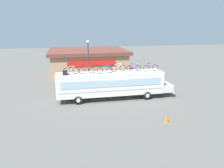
% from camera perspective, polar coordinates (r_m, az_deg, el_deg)
% --- Properties ---
extents(ground_plane, '(120.00, 120.00, 0.00)m').
position_cam_1_polar(ground_plane, '(24.59, -0.43, -3.88)').
color(ground_plane, '#605E59').
extents(bus, '(12.96, 2.37, 3.01)m').
position_cam_1_polar(bus, '(24.11, 0.06, 0.14)').
color(bus, silver).
rests_on(bus, ground).
extents(luggage_bag_1, '(0.49, 0.47, 0.46)m').
position_cam_1_polar(luggage_bag_1, '(23.05, -12.05, 2.85)').
color(luggage_bag_1, black).
rests_on(luggage_bag_1, bus).
extents(rooftop_bicycle_1, '(1.65, 0.44, 0.91)m').
position_cam_1_polar(rooftop_bicycle_1, '(23.32, -10.55, 3.45)').
color(rooftop_bicycle_1, black).
rests_on(rooftop_bicycle_1, bus).
extents(rooftop_bicycle_2, '(1.69, 0.44, 0.86)m').
position_cam_1_polar(rooftop_bicycle_2, '(23.30, -6.51, 3.55)').
color(rooftop_bicycle_2, black).
rests_on(rooftop_bicycle_2, bus).
extents(rooftop_bicycle_3, '(1.68, 0.44, 0.87)m').
position_cam_1_polar(rooftop_bicycle_3, '(23.27, -1.90, 3.63)').
color(rooftop_bicycle_3, black).
rests_on(rooftop_bicycle_3, bus).
extents(rooftop_bicycle_4, '(1.74, 0.44, 0.96)m').
position_cam_1_polar(rooftop_bicycle_4, '(24.28, 1.63, 4.20)').
color(rooftop_bicycle_4, black).
rests_on(rooftop_bicycle_4, bus).
extents(rooftop_bicycle_5, '(1.65, 0.44, 0.87)m').
position_cam_1_polar(rooftop_bicycle_5, '(24.62, 5.71, 4.21)').
color(rooftop_bicycle_5, black).
rests_on(rooftop_bicycle_5, bus).
extents(rooftop_bicycle_6, '(1.79, 0.44, 0.95)m').
position_cam_1_polar(rooftop_bicycle_6, '(24.75, 10.01, 4.18)').
color(rooftop_bicycle_6, black).
rests_on(rooftop_bicycle_6, bus).
extents(roadside_building, '(12.83, 10.49, 3.94)m').
position_cam_1_polar(roadside_building, '(38.05, -6.21, 5.94)').
color(roadside_building, tan).
rests_on(roadside_building, ground).
extents(traffic_cone, '(0.38, 0.38, 0.67)m').
position_cam_1_polar(traffic_cone, '(19.36, 13.99, -8.68)').
color(traffic_cone, orange).
rests_on(traffic_cone, ground).
extents(street_lamp, '(0.34, 0.34, 6.15)m').
position_cam_1_polar(street_lamp, '(27.99, -6.14, 6.22)').
color(street_lamp, '#38383D').
rests_on(street_lamp, ground).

